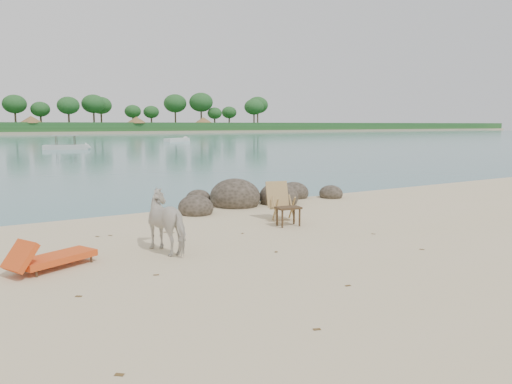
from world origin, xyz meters
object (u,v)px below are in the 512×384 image
Objects in this scene: boulders at (251,198)px; lounge_chair at (57,255)px; cow at (170,222)px; side_table at (288,218)px; deck_chair at (284,203)px.

boulders reaches higher than lounge_chair.
side_table is (3.49, 0.75, -0.37)m from cow.
deck_chair is (6.00, 1.43, 0.26)m from lounge_chair.
cow is at bearing -160.09° from side_table.
deck_chair is (0.33, 0.66, 0.27)m from side_table.
boulders is at bearing -147.52° from cow.
boulders is 6.14× the size of deck_chair.
lounge_chair is at bearing -164.48° from side_table.
lounge_chair is (-5.67, -0.77, 0.01)m from side_table.
boulders is at bearing 8.61° from lounge_chair.
deck_chair is at bearing -104.28° from boulders.
lounge_chair is 1.66× the size of deck_chair.
side_table is at bearing -15.99° from lounge_chair.
cow reaches higher than boulders.
lounge_chair is at bearing -9.99° from cow.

